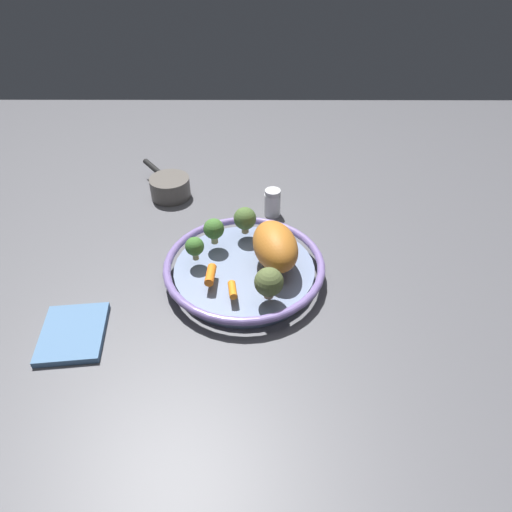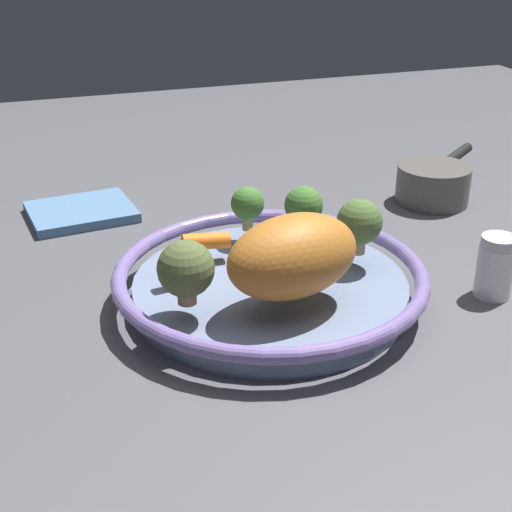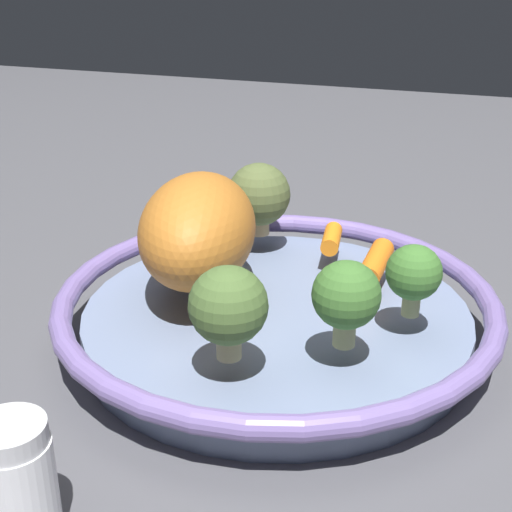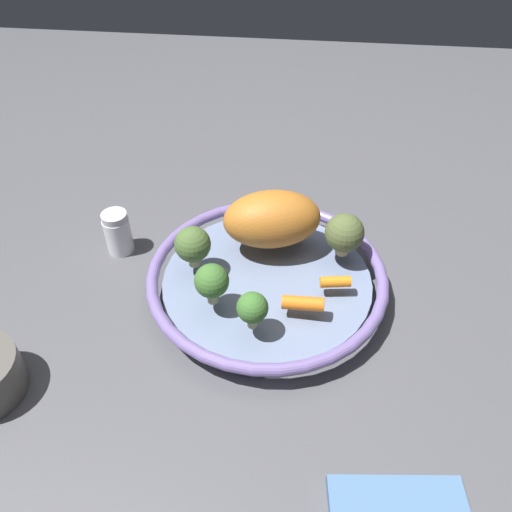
{
  "view_description": "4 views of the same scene",
  "coord_description": "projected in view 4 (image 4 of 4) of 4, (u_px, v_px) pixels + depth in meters",
  "views": [
    {
      "loc": [
        -0.77,
        -0.03,
        0.69
      ],
      "look_at": [
        -0.03,
        -0.03,
        0.09
      ],
      "focal_mm": 32.09,
      "sensor_mm": 36.0,
      "label": 1
    },
    {
      "loc": [
        -0.26,
        -0.7,
        0.42
      ],
      "look_at": [
        -0.02,
        0.0,
        0.06
      ],
      "focal_mm": 52.02,
      "sensor_mm": 36.0,
      "label": 2
    },
    {
      "loc": [
        0.51,
        0.15,
        0.31
      ],
      "look_at": [
        0.02,
        -0.01,
        0.08
      ],
      "focal_mm": 51.9,
      "sensor_mm": 36.0,
      "label": 3
    },
    {
      "loc": [
        -0.05,
        0.53,
        0.56
      ],
      "look_at": [
        0.02,
        -0.02,
        0.06
      ],
      "focal_mm": 35.53,
      "sensor_mm": 36.0,
      "label": 4
    }
  ],
  "objects": [
    {
      "name": "broccoli_floret_small",
      "position": [
        344.0,
        233.0,
        0.75
      ],
      "size": [
        0.06,
        0.06,
        0.07
      ],
      "color": "tan",
      "rests_on": "serving_bowl"
    },
    {
      "name": "roast_chicken_piece",
      "position": [
        272.0,
        219.0,
        0.76
      ],
      "size": [
        0.17,
        0.12,
        0.09
      ],
      "primitive_type": "ellipsoid",
      "rotation": [
        0.0,
        0.0,
        0.24
      ],
      "color": "#B76B25",
      "rests_on": "serving_bowl"
    },
    {
      "name": "broccoli_floret_large",
      "position": [
        192.0,
        246.0,
        0.72
      ],
      "size": [
        0.05,
        0.05,
        0.07
      ],
      "color": "tan",
      "rests_on": "serving_bowl"
    },
    {
      "name": "salt_shaker",
      "position": [
        118.0,
        232.0,
        0.82
      ],
      "size": [
        0.04,
        0.04,
        0.07
      ],
      "color": "white",
      "rests_on": "ground_plane"
    },
    {
      "name": "ground_plane",
      "position": [
        267.0,
        292.0,
        0.77
      ],
      "size": [
        2.16,
        2.16,
        0.0
      ],
      "primitive_type": "plane",
      "color": "#4C4C51"
    },
    {
      "name": "broccoli_floret_mid",
      "position": [
        252.0,
        308.0,
        0.64
      ],
      "size": [
        0.04,
        0.04,
        0.06
      ],
      "color": "tan",
      "rests_on": "serving_bowl"
    },
    {
      "name": "baby_carrot_right",
      "position": [
        303.0,
        303.0,
        0.68
      ],
      "size": [
        0.06,
        0.02,
        0.02
      ],
      "primitive_type": "cylinder",
      "rotation": [
        1.64,
        0.0,
        1.53
      ],
      "color": "orange",
      "rests_on": "serving_bowl"
    },
    {
      "name": "baby_carrot_left",
      "position": [
        335.0,
        282.0,
        0.71
      ],
      "size": [
        0.04,
        0.02,
        0.02
      ],
      "primitive_type": "cylinder",
      "rotation": [
        1.55,
        0.0,
        4.85
      ],
      "color": "orange",
      "rests_on": "serving_bowl"
    },
    {
      "name": "serving_bowl",
      "position": [
        267.0,
        280.0,
        0.76
      ],
      "size": [
        0.36,
        0.36,
        0.05
      ],
      "color": "slate",
      "rests_on": "ground_plane"
    },
    {
      "name": "broccoli_floret_edge",
      "position": [
        212.0,
        282.0,
        0.67
      ],
      "size": [
        0.05,
        0.05,
        0.06
      ],
      "color": "tan",
      "rests_on": "serving_bowl"
    }
  ]
}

